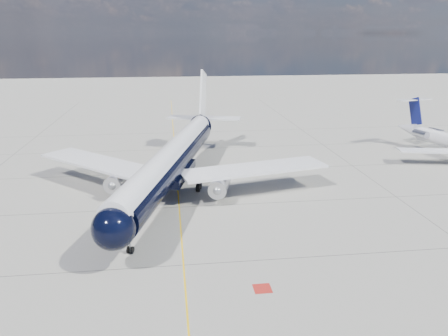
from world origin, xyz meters
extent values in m
plane|color=gray|center=(0.00, 30.00, 0.00)|extent=(320.00, 320.00, 0.00)
cube|color=yellow|center=(0.00, 25.00, 0.00)|extent=(0.16, 160.00, 0.01)
cube|color=maroon|center=(6.80, -10.00, 0.00)|extent=(1.60, 1.60, 0.01)
cylinder|color=black|center=(-0.74, 15.42, 4.56)|extent=(14.56, 40.91, 4.12)
sphere|color=black|center=(-6.30, -5.55, 4.56)|extent=(5.04, 5.04, 4.12)
cone|color=black|center=(5.80, 40.07, 5.21)|extent=(5.93, 8.40, 4.12)
cylinder|color=silver|center=(-0.74, 15.42, 5.59)|extent=(14.24, 42.78, 3.22)
cube|color=black|center=(-6.36, -5.76, 5.15)|extent=(2.85, 1.93, 0.60)
cube|color=silver|center=(-11.33, 19.92, 3.58)|extent=(18.96, 18.15, 0.35)
cube|color=silver|center=(10.69, 14.07, 3.58)|extent=(21.52, 10.02, 0.35)
cube|color=black|center=(-0.74, 15.42, 3.04)|extent=(7.19, 11.66, 1.09)
cylinder|color=#B3B3BA|center=(-8.11, 15.13, 2.33)|extent=(3.63, 5.45, 2.43)
cylinder|color=#B3B3BA|center=(5.52, 11.52, 2.33)|extent=(3.63, 5.45, 2.43)
sphere|color=gray|center=(-8.70, 12.93, 2.33)|extent=(1.46, 1.46, 1.19)
sphere|color=gray|center=(4.94, 9.31, 2.33)|extent=(1.46, 1.46, 1.19)
cube|color=silver|center=(-8.06, 15.34, 3.15)|extent=(1.12, 3.42, 1.19)
cube|color=silver|center=(5.58, 11.73, 3.15)|extent=(1.12, 3.42, 1.19)
cube|color=silver|center=(5.66, 39.55, 10.74)|extent=(2.10, 6.74, 9.25)
cube|color=silver|center=(5.80, 40.07, 6.08)|extent=(14.53, 6.97, 0.24)
cylinder|color=gray|center=(-5.33, -1.88, 1.36)|extent=(0.24, 0.24, 2.28)
cylinder|color=black|center=(-5.54, -1.83, 0.38)|extent=(0.38, 0.78, 0.76)
cylinder|color=black|center=(-5.12, -1.94, 0.38)|extent=(0.38, 0.78, 0.76)
cylinder|color=gray|center=(-3.68, 17.89, 1.46)|extent=(0.35, 0.35, 2.06)
cylinder|color=gray|center=(3.04, 16.10, 1.46)|extent=(0.35, 0.35, 2.06)
cylinder|color=black|center=(-3.83, 17.31, 0.60)|extent=(0.78, 1.28, 1.19)
cylinder|color=black|center=(-3.52, 18.46, 0.60)|extent=(0.78, 1.28, 1.19)
cylinder|color=black|center=(2.88, 15.53, 0.60)|extent=(0.78, 1.28, 1.19)
cylinder|color=black|center=(3.19, 16.68, 0.60)|extent=(0.78, 1.28, 1.19)
cone|color=silver|center=(47.05, 38.33, 3.34)|extent=(3.80, 5.30, 2.58)
cube|color=silver|center=(44.22, 24.10, 2.39)|extent=(12.30, 5.44, 0.21)
cylinder|color=#B3B3BA|center=(46.59, 32.73, 3.34)|extent=(2.22, 3.33, 1.43)
cylinder|color=#B3B3BA|center=(50.44, 33.84, 3.34)|extent=(2.22, 3.33, 1.43)
cube|color=silver|center=(47.05, 32.86, 3.34)|extent=(1.34, 1.73, 0.17)
cube|color=silver|center=(49.98, 33.71, 3.34)|extent=(1.34, 1.73, 0.17)
cube|color=#0A104B|center=(47.45, 36.95, 6.92)|extent=(1.33, 3.92, 5.85)
cube|color=silver|center=(47.29, 37.50, 9.21)|extent=(7.86, 3.96, 0.15)
camera|label=1|loc=(-0.87, -43.15, 21.69)|focal=35.00mm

